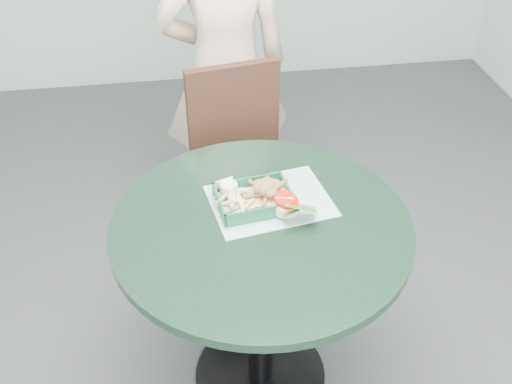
{
  "coord_description": "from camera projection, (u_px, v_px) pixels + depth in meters",
  "views": [
    {
      "loc": [
        -0.22,
        -1.36,
        1.95
      ],
      "look_at": [
        -0.0,
        0.1,
        0.81
      ],
      "focal_mm": 42.0,
      "sensor_mm": 36.0,
      "label": 1
    }
  ],
  "objects": [
    {
      "name": "diner_person",
      "position": [
        225.0,
        61.0,
        2.55
      ],
      "size": [
        0.65,
        0.47,
        1.67
      ],
      "primitive_type": "imported",
      "rotation": [
        0.0,
        0.0,
        3.27
      ],
      "color": "beige",
      "rests_on": "floor"
    },
    {
      "name": "floor",
      "position": [
        260.0,
        375.0,
        2.29
      ],
      "size": [
        4.0,
        5.0,
        0.02
      ],
      "primitive_type": "cube",
      "color": "#303335",
      "rests_on": "ground"
    },
    {
      "name": "crab_sandwich",
      "position": [
        267.0,
        197.0,
        1.86
      ],
      "size": [
        0.13,
        0.13,
        0.08
      ],
      "rotation": [
        0.0,
        0.0,
        0.27
      ],
      "color": "tan",
      "rests_on": "food_basket"
    },
    {
      "name": "cafe_table",
      "position": [
        261.0,
        267.0,
        1.93
      ],
      "size": [
        0.92,
        0.92,
        0.75
      ],
      "color": "black",
      "rests_on": "floor"
    },
    {
      "name": "placemat",
      "position": [
        270.0,
        206.0,
        1.91
      ],
      "size": [
        0.41,
        0.34,
        0.0
      ],
      "primitive_type": "cube",
      "rotation": [
        0.0,
        0.0,
        0.17
      ],
      "color": "#9DBFB7",
      "rests_on": "cafe_table"
    },
    {
      "name": "garnish_cup",
      "position": [
        287.0,
        213.0,
        1.81
      ],
      "size": [
        0.12,
        0.12,
        0.05
      ],
      "rotation": [
        0.0,
        0.0,
        -0.08
      ],
      "color": "silver",
      "rests_on": "food_basket"
    },
    {
      "name": "sauce_ramekin",
      "position": [
        230.0,
        190.0,
        1.89
      ],
      "size": [
        0.06,
        0.06,
        0.03
      ],
      "rotation": [
        0.0,
        0.0,
        -0.23
      ],
      "color": "beige",
      "rests_on": "food_basket"
    },
    {
      "name": "fries_pile",
      "position": [
        234.0,
        205.0,
        1.85
      ],
      "size": [
        0.13,
        0.14,
        0.04
      ],
      "primitive_type": null,
      "rotation": [
        0.0,
        0.0,
        0.25
      ],
      "color": "#D3C685",
      "rests_on": "food_basket"
    },
    {
      "name": "dining_chair",
      "position": [
        237.0,
        163.0,
        2.47
      ],
      "size": [
        0.38,
        0.38,
        0.93
      ],
      "rotation": [
        0.0,
        0.0,
        0.17
      ],
      "color": "#4F3226",
      "rests_on": "floor"
    },
    {
      "name": "food_basket",
      "position": [
        254.0,
        206.0,
        1.88
      ],
      "size": [
        0.23,
        0.17,
        0.05
      ],
      "rotation": [
        0.0,
        0.0,
        0.13
      ],
      "color": "#165734",
      "rests_on": "placemat"
    }
  ]
}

